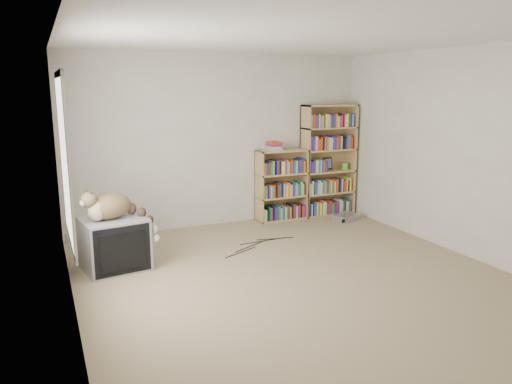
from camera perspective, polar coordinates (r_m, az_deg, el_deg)
name	(u,v)px	position (r m, az deg, el deg)	size (l,w,h in m)	color
floor	(300,281)	(5.42, 5.06, -10.07)	(4.50, 5.00, 0.01)	tan
wall_back	(220,141)	(7.36, -4.13, 5.85)	(4.50, 0.02, 2.50)	silver
wall_left	(66,181)	(4.47, -20.86, 1.15)	(0.02, 5.00, 2.50)	silver
wall_right	(468,153)	(6.47, 23.11, 4.09)	(0.02, 5.00, 2.50)	silver
ceiling	(305,37)	(5.05, 5.60, 17.26)	(4.50, 5.00, 0.02)	white
window	(65,160)	(4.65, -20.98, 3.40)	(0.02, 1.22, 1.52)	white
crt_tv	(114,243)	(5.88, -15.92, -5.68)	(0.76, 0.71, 0.59)	gray
cat	(116,210)	(5.75, -15.68, -1.94)	(0.85, 0.52, 0.61)	#342115
bookcase_tall	(328,163)	(8.04, 8.19, 3.30)	(0.88, 0.30, 1.75)	tan
bookcase_short	(281,188)	(7.71, 2.92, 0.51)	(0.79, 0.30, 1.09)	tan
book_stack	(274,146)	(7.56, 2.01, 5.29)	(0.22, 0.29, 0.12)	#BB3E19
green_mug	(345,166)	(8.20, 10.11, 2.95)	(0.10, 0.10, 0.11)	#6BBE36
framed_print	(328,163)	(8.14, 8.20, 3.26)	(0.15, 0.01, 0.20)	black
dvd_player	(346,217)	(7.88, 10.29, -2.83)	(0.39, 0.28, 0.09)	#9E9EA3
wall_outlet	(66,238)	(6.17, -20.87, -4.94)	(0.01, 0.08, 0.13)	silver
floor_cables	(250,243)	(6.62, -0.68, -5.86)	(1.20, 0.70, 0.01)	black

